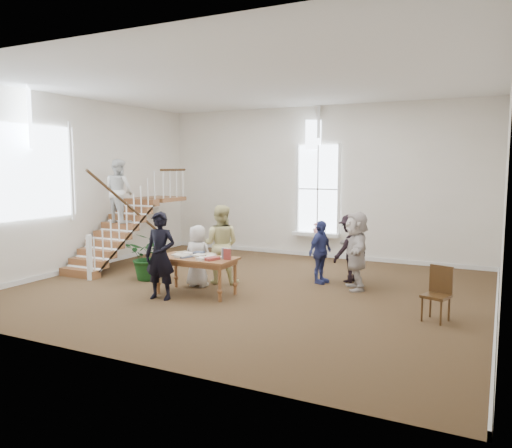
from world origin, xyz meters
The scene contains 12 objects.
ground centered at (0.00, 0.00, 0.00)m, with size 10.00×10.00×0.00m, color #422F19.
room_shell centered at (0.00, 4.39, 0.40)m, with size 10.49×10.00×10.00m.
staircase centered at (-4.34, 0.75, 1.62)m, with size 1.10×4.10×2.92m.
library_table centered at (-0.83, -0.91, 0.72)m, with size 1.73×0.89×0.87m.
police_officer centered at (-1.28, -1.57, 0.91)m, with size 0.66×0.43×1.81m, color black.
elderly_woman centered at (-1.18, -0.32, 0.70)m, with size 0.69×0.45×1.41m, color beige.
person_yellow centered at (-0.88, 0.18, 0.92)m, with size 0.89×0.70×1.84m, color #D4CA84.
woman_cluster_a centered at (1.21, 1.23, 0.74)m, with size 0.87×0.36×1.48m, color navy.
woman_cluster_b centered at (1.81, 1.68, 0.81)m, with size 1.04×0.60×1.62m, color black.
woman_cluster_c centered at (2.11, 1.03, 0.87)m, with size 1.62×0.52×1.75m, color beige.
floor_plant centered at (-2.59, -0.28, 0.58)m, with size 1.04×0.90×1.16m, color #123B14.
side_chair centered at (4.02, -0.54, 0.54)m, with size 0.53×0.53×0.98m.
Camera 1 is at (4.97, -9.73, 2.75)m, focal length 35.00 mm.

